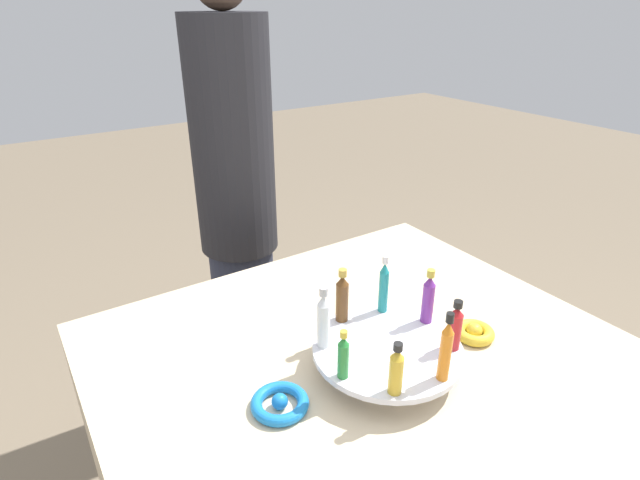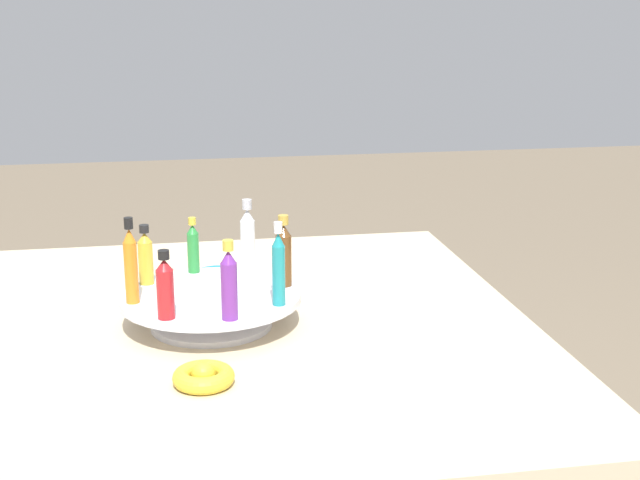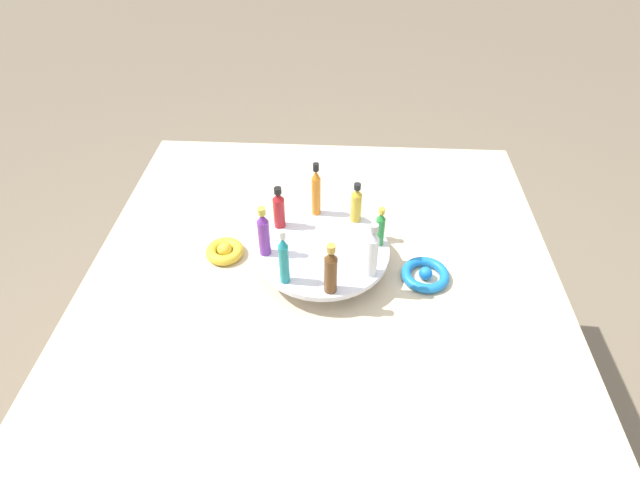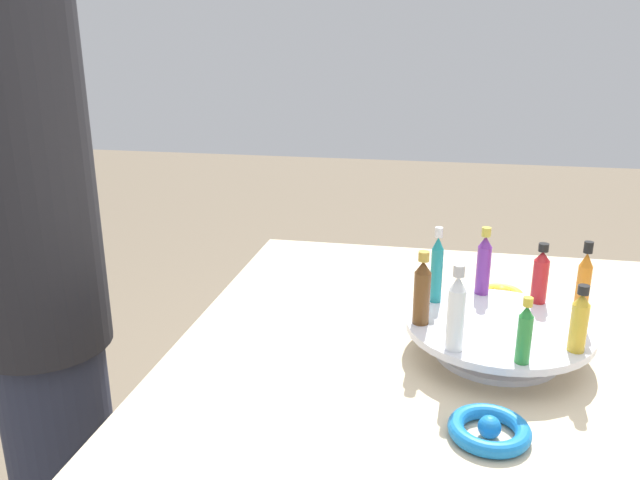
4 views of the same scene
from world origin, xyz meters
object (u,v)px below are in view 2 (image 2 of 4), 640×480
object	(u,v)px
bottle_gold	(146,257)
ribbon_bow_blue	(217,277)
bottle_brown	(284,254)
ribbon_bow_gold	(204,376)
bottle_orange	(131,264)
bottle_green	(193,247)
display_stand	(211,306)
bottle_teal	(279,267)
bottle_purple	(229,283)
bottle_red	(165,287)
bottle_clear	(248,239)

from	to	relation	value
bottle_gold	ribbon_bow_blue	distance (m)	0.23
bottle_brown	ribbon_bow_gold	world-z (taller)	bottle_brown
bottle_orange	bottle_green	distance (m)	0.18
bottle_orange	ribbon_bow_gold	world-z (taller)	bottle_orange
ribbon_bow_gold	bottle_green	bearing A→B (deg)	-0.43
display_stand	bottle_teal	bearing A→B (deg)	-124.95
bottle_teal	bottle_brown	bearing A→B (deg)	-12.45
bottle_orange	bottle_teal	world-z (taller)	bottle_orange
bottle_orange	bottle_purple	xyz separation A→B (m)	(-0.10, -0.15, -0.01)
bottle_gold	bottle_red	xyz separation A→B (m)	(-0.18, -0.03, 0.00)
bottle_orange	bottle_purple	distance (m)	0.18
bottle_orange	bottle_clear	xyz separation A→B (m)	(0.13, -0.20, -0.00)
bottle_gold	bottle_brown	size ratio (longest dim) A/B	0.84
ribbon_bow_blue	bottle_clear	bearing A→B (deg)	-159.38
bottle_clear	bottle_brown	bearing A→B (deg)	-147.45
bottle_clear	ribbon_bow_blue	xyz separation A→B (m)	(0.13, 0.05, -0.11)
display_stand	ribbon_bow_blue	bearing A→B (deg)	-6.11
bottle_brown	ribbon_bow_blue	bearing A→B (deg)	25.58
bottle_teal	bottle_green	size ratio (longest dim) A/B	1.36
bottle_purple	bottle_teal	xyz separation A→B (m)	(0.05, -0.08, 0.01)
display_stand	bottle_purple	size ratio (longest dim) A/B	2.40
bottle_red	ribbon_bow_gold	bearing A→B (deg)	-159.38
display_stand	bottle_red	size ratio (longest dim) A/B	2.77
display_stand	bottle_red	xyz separation A→B (m)	(-0.10, 0.07, 0.07)
bottle_orange	bottle_clear	world-z (taller)	bottle_orange
bottle_brown	bottle_green	size ratio (longest dim) A/B	1.23
bottle_green	ribbon_bow_blue	bearing A→B (deg)	-23.79
ribbon_bow_blue	ribbon_bow_gold	distance (m)	0.47
bottle_gold	bottle_green	world-z (taller)	bottle_gold
bottle_orange	bottle_clear	size ratio (longest dim) A/B	1.05
bottle_red	ribbon_bow_blue	bearing A→B (deg)	-16.21
bottle_green	ribbon_bow_blue	xyz separation A→B (m)	(0.11, -0.05, -0.09)
bottle_green	bottle_gold	bearing A→B (deg)	122.55
bottle_orange	ribbon_bow_blue	bearing A→B (deg)	-30.57
bottle_gold	display_stand	bearing A→B (deg)	-124.95
bottle_red	ribbon_bow_gold	size ratio (longest dim) A/B	1.22
bottle_clear	ribbon_bow_gold	bearing A→B (deg)	163.79
bottle_orange	ribbon_bow_gold	size ratio (longest dim) A/B	1.59
ribbon_bow_blue	bottle_gold	bearing A→B (deg)	140.93
ribbon_bow_blue	ribbon_bow_gold	xyz separation A→B (m)	(-0.47, 0.05, 0.00)
bottle_red	bottle_teal	xyz separation A→B (m)	(0.03, -0.18, 0.01)
bottle_clear	ribbon_bow_blue	world-z (taller)	bottle_clear
bottle_gold	ribbon_bow_blue	xyz separation A→B (m)	(0.16, -0.13, -0.09)
bottle_brown	bottle_purple	bearing A→B (deg)	145.05
bottle_red	bottle_purple	bearing A→B (deg)	-102.45
bottle_clear	bottle_orange	bearing A→B (deg)	122.55
display_stand	bottle_orange	world-z (taller)	bottle_orange
bottle_clear	display_stand	bearing A→B (deg)	145.05
bottle_gold	ribbon_bow_gold	size ratio (longest dim) A/B	1.17
bottle_brown	ribbon_bow_blue	size ratio (longest dim) A/B	1.14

